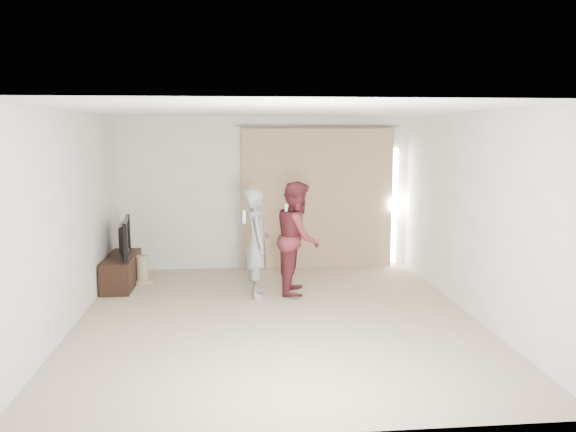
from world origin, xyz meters
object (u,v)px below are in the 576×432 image
object	(u,v)px
tv_console	(122,271)
tv	(120,237)
person_man	(257,243)
person_woman	(298,237)

from	to	relation	value
tv_console	tv	world-z (taller)	tv
tv	person_man	world-z (taller)	person_man
tv	person_woman	distance (m)	2.72
tv	person_man	bearing A→B (deg)	-117.43
tv_console	person_woman	xyz separation A→B (m)	(2.65, -0.59, 0.59)
tv	person_woman	world-z (taller)	person_woman
tv_console	tv	distance (m)	0.52
tv_console	person_man	xyz separation A→B (m)	(2.05, -0.74, 0.55)
tv_console	person_man	size ratio (longest dim) A/B	0.78
tv_console	person_man	distance (m)	2.25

